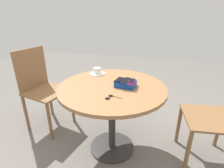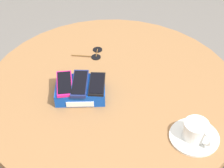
% 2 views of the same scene
% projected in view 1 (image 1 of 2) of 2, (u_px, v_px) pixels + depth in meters
% --- Properties ---
extents(ground_plane, '(8.00, 8.00, 0.00)m').
position_uv_depth(ground_plane, '(112.00, 147.00, 1.86)').
color(ground_plane, slate).
extents(round_table, '(0.98, 0.98, 0.71)m').
position_uv_depth(round_table, '(112.00, 98.00, 1.64)').
color(round_table, '#2D2D2D').
rests_on(round_table, ground_plane).
extents(phone_box, '(0.19, 0.15, 0.05)m').
position_uv_depth(phone_box, '(126.00, 84.00, 1.57)').
color(phone_box, '#0F42AD').
rests_on(phone_box, round_table).
extents(phone_magenta, '(0.06, 0.13, 0.01)m').
position_uv_depth(phone_magenta, '(132.00, 81.00, 1.54)').
color(phone_magenta, '#D11975').
rests_on(phone_magenta, phone_box).
extents(phone_navy, '(0.08, 0.15, 0.01)m').
position_uv_depth(phone_navy, '(126.00, 81.00, 1.56)').
color(phone_navy, navy).
rests_on(phone_navy, phone_box).
extents(phone_black, '(0.07, 0.13, 0.01)m').
position_uv_depth(phone_black, '(119.00, 80.00, 1.58)').
color(phone_black, black).
rests_on(phone_black, phone_box).
extents(saucer, '(0.16, 0.16, 0.01)m').
position_uv_depth(saucer, '(97.00, 74.00, 1.89)').
color(saucer, white).
rests_on(saucer, round_table).
extents(coffee_cup, '(0.08, 0.11, 0.06)m').
position_uv_depth(coffee_cup, '(97.00, 70.00, 1.88)').
color(coffee_cup, white).
rests_on(coffee_cup, saucer).
extents(sunglasses, '(0.13, 0.09, 0.01)m').
position_uv_depth(sunglasses, '(110.00, 97.00, 1.38)').
color(sunglasses, black).
rests_on(sunglasses, round_table).
extents(chair_near_window, '(0.48, 0.48, 0.85)m').
position_uv_depth(chair_near_window, '(218.00, 118.00, 1.55)').
color(chair_near_window, brown).
rests_on(chair_near_window, ground_plane).
extents(chair_far_side, '(0.52, 0.52, 0.96)m').
position_uv_depth(chair_far_side, '(42.00, 88.00, 2.07)').
color(chair_far_side, brown).
rests_on(chair_far_side, ground_plane).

